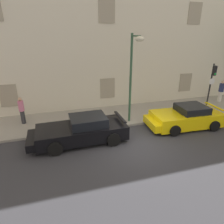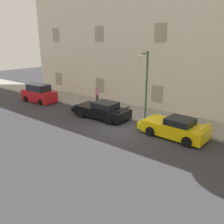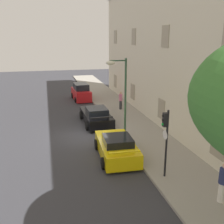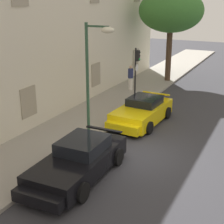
{
  "view_description": "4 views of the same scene",
  "coord_description": "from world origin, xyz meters",
  "views": [
    {
      "loc": [
        -3.75,
        -8.29,
        5.38
      ],
      "look_at": [
        -0.66,
        2.18,
        1.05
      ],
      "focal_mm": 31.58,
      "sensor_mm": 36.0,
      "label": 1
    },
    {
      "loc": [
        9.6,
        -12.94,
        6.21
      ],
      "look_at": [
        -1.29,
        0.76,
        0.84
      ],
      "focal_mm": 37.63,
      "sensor_mm": 36.0,
      "label": 2
    },
    {
      "loc": [
        17.32,
        -2.54,
        6.73
      ],
      "look_at": [
        0.32,
        1.73,
        1.73
      ],
      "focal_mm": 41.84,
      "sensor_mm": 36.0,
      "label": 3
    },
    {
      "loc": [
        -12.33,
        -5.11,
        6.54
      ],
      "look_at": [
        1.34,
        1.71,
        1.26
      ],
      "focal_mm": 54.26,
      "sensor_mm": 36.0,
      "label": 4
    }
  ],
  "objects": [
    {
      "name": "sportscar_red_lead",
      "position": [
        -2.8,
        1.12,
        0.62
      ],
      "size": [
        5.11,
        2.26,
        1.39
      ],
      "color": "black",
      "rests_on": "ground"
    },
    {
      "name": "hatchback_parked",
      "position": [
        -11.31,
        1.08,
        0.83
      ],
      "size": [
        3.98,
        1.99,
        1.85
      ],
      "color": "red",
      "rests_on": "ground"
    },
    {
      "name": "building_facade",
      "position": [
        0.0,
        7.27,
        5.79
      ],
      "size": [
        33.94,
        3.76,
        11.54
      ],
      "color": "beige",
      "rests_on": "ground"
    },
    {
      "name": "ground_plane",
      "position": [
        0.0,
        0.0,
        0.0
      ],
      "size": [
        80.0,
        80.0,
        0.0
      ],
      "primitive_type": "plane",
      "color": "#333338"
    },
    {
      "name": "pedestrian_admiring",
      "position": [
        -5.89,
        4.13,
        1.02
      ],
      "size": [
        0.45,
        0.45,
        1.7
      ],
      "color": "#333338",
      "rests_on": "sidewalk"
    },
    {
      "name": "sidewalk",
      "position": [
        0.0,
        3.86,
        0.07
      ],
      "size": [
        60.0,
        3.57,
        0.14
      ],
      "primitive_type": "cube",
      "color": "gray",
      "rests_on": "ground"
    },
    {
      "name": "sportscar_yellow_flank",
      "position": [
        3.63,
        1.13,
        0.6
      ],
      "size": [
        4.64,
        2.33,
        1.35
      ],
      "color": "yellow",
      "rests_on": "ground"
    },
    {
      "name": "street_lamp",
      "position": [
        0.62,
        2.16,
        3.84
      ],
      "size": [
        0.44,
        1.42,
        5.3
      ],
      "color": "#2D5138",
      "rests_on": "sidewalk"
    }
  ]
}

